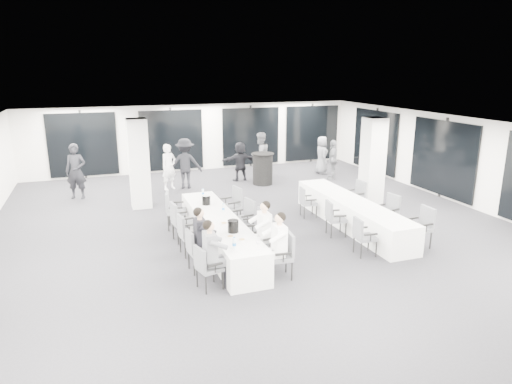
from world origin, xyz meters
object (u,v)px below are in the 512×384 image
standing_guest_b (260,152)px  standing_guest_c (185,160)px  chair_main_right_second (269,238)px  standing_guest_d (333,157)px  chair_main_left_near (206,265)px  standing_guest_e (322,153)px  cocktail_table (263,169)px  chair_main_right_near (284,253)px  standing_guest_f (240,159)px  chair_main_left_mid (187,232)px  chair_side_right_mid (389,210)px  banquet_table_main (219,233)px  chair_main_left_far (173,208)px  chair_side_left_mid (334,216)px  standing_guest_g (76,168)px  chair_main_left_fourth (180,219)px  ice_bucket_far (206,200)px  chair_main_right_far (233,203)px  standing_guest_a (169,164)px  chair_side_left_far (306,200)px  chair_main_right_fourth (245,216)px  chair_main_left_second (196,248)px  ice_bucket_near (233,226)px  chair_side_right_near (422,224)px  chair_main_right_mid (255,225)px  chair_side_left_near (363,234)px  banquet_table_side (351,213)px

standing_guest_b → standing_guest_c: (-3.16, -0.71, 0.01)m
chair_main_right_second → standing_guest_d: size_ratio=0.55×
chair_main_left_near → standing_guest_e: standing_guest_e is taller
cocktail_table → chair_main_right_near: 8.00m
standing_guest_d → standing_guest_f: bearing=-69.3°
chair_main_left_mid → chair_side_right_mid: 5.53m
chair_main_left_mid → standing_guest_e: (6.99, 6.71, 0.32)m
banquet_table_main → chair_main_left_far: 1.93m
chair_side_left_mid → standing_guest_g: (-6.41, 6.03, 0.52)m
chair_main_left_mid → chair_main_left_far: 1.95m
chair_main_left_fourth → standing_guest_c: (1.17, 5.28, 0.45)m
ice_bucket_far → chair_main_right_far: bearing=26.8°
chair_main_left_near → ice_bucket_far: 3.40m
chair_main_left_near → chair_side_left_mid: (3.85, 1.85, 0.02)m
cocktail_table → chair_main_left_mid: (-4.03, -5.79, -0.04)m
chair_main_left_near → standing_guest_a: (0.56, 8.07, 0.42)m
chair_side_left_far → chair_main_left_mid: bearing=-59.0°
chair_main_left_fourth → standing_guest_d: standing_guest_d is taller
chair_main_right_fourth → chair_side_right_mid: size_ratio=1.01×
chair_main_left_mid → standing_guest_a: (0.57, 6.21, 0.38)m
standing_guest_d → standing_guest_e: (0.04, 1.03, -0.01)m
chair_main_left_second → standing_guest_e: standing_guest_e is taller
standing_guest_b → ice_bucket_near: (-3.46, -7.76, -0.14)m
chair_main_right_second → chair_side_right_near: size_ratio=0.96×
chair_main_left_mid → chair_side_left_far: chair_main_left_mid is taller
chair_side_left_mid → chair_main_left_far: bearing=-107.7°
standing_guest_d → chair_side_right_mid: bearing=22.1°
standing_guest_e → standing_guest_d: bearing=-171.8°
chair_main_right_mid → standing_guest_d: standing_guest_d is taller
banquet_table_main → chair_main_right_fourth: bearing=31.6°
chair_main_left_fourth → chair_side_right_near: size_ratio=1.01×
chair_main_left_second → standing_guest_e: bearing=132.1°
banquet_table_main → standing_guest_d: standing_guest_d is taller
chair_main_right_second → chair_side_right_near: chair_side_right_near is taller
chair_main_left_far → chair_side_right_near: chair_main_left_far is taller
cocktail_table → standing_guest_d: 2.93m
cocktail_table → ice_bucket_far: (-3.22, -4.36, 0.27)m
chair_main_left_far → ice_bucket_near: size_ratio=3.68×
chair_main_left_near → chair_side_left_near: chair_side_left_near is taller
chair_main_right_near → chair_main_right_far: chair_main_right_far is taller
chair_main_left_near → standing_guest_f: bearing=143.7°
chair_side_left_far → ice_bucket_near: ice_bucket_near is taller
chair_main_left_near → banquet_table_side: bearing=102.2°
chair_main_right_fourth → ice_bucket_near: size_ratio=3.53×
banquet_table_side → chair_main_left_mid: size_ratio=5.11×
chair_main_right_near → chair_main_right_fourth: (-0.00, 2.59, 0.01)m
chair_main_left_near → standing_guest_f: (3.39, 8.49, 0.35)m
chair_main_left_near → standing_guest_a: size_ratio=0.48×
chair_side_right_mid → chair_main_right_near: bearing=104.3°
chair_main_right_second → standing_guest_a: (-1.10, 7.18, 0.38)m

